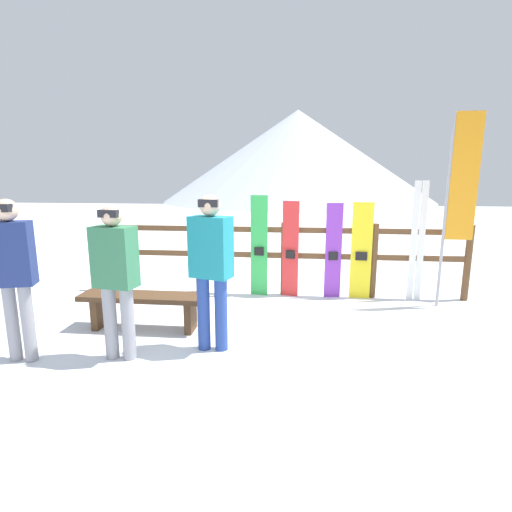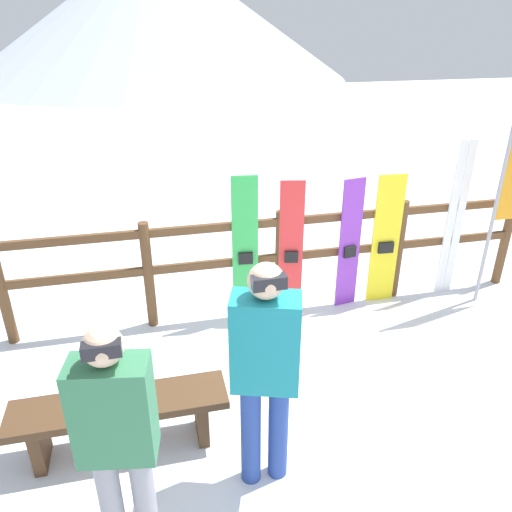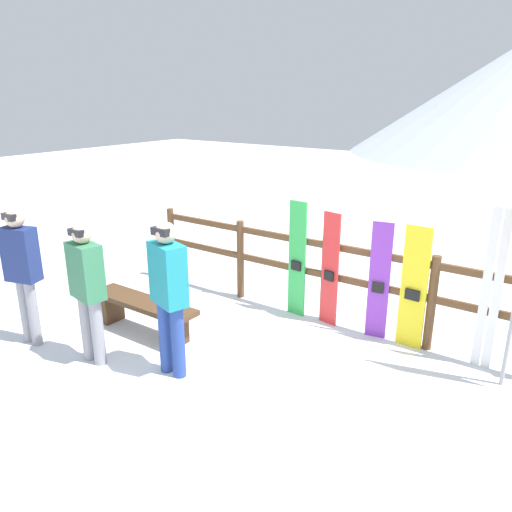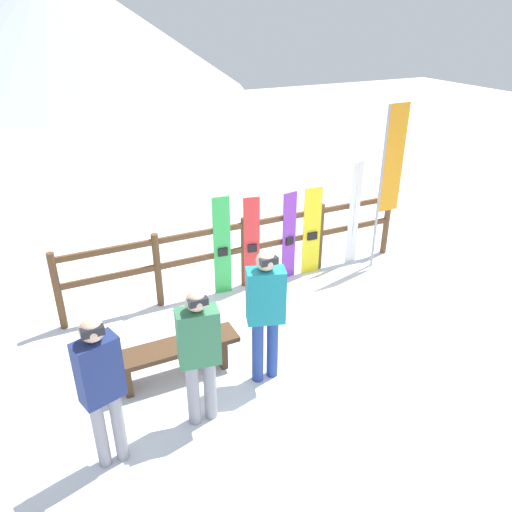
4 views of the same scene
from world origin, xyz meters
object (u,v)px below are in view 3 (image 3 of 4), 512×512
(bench, at_px, (143,308))
(person_plaid_green, at_px, (87,284))
(snowboard_green, at_px, (297,260))
(snowboard_yellow, at_px, (414,289))
(ski_pair_white, at_px, (491,291))
(person_navy, at_px, (22,266))
(person_teal, at_px, (169,289))
(snowboard_purple, at_px, (379,282))
(snowboard_red, at_px, (330,270))

(bench, distance_m, person_plaid_green, 0.96)
(snowboard_green, bearing_deg, snowboard_yellow, -0.00)
(person_plaid_green, height_order, snowboard_yellow, person_plaid_green)
(ski_pair_white, bearing_deg, person_navy, -150.89)
(person_navy, bearing_deg, person_teal, 14.03)
(person_navy, bearing_deg, snowboard_green, 49.23)
(person_teal, bearing_deg, snowboard_green, 81.70)
(snowboard_green, distance_m, ski_pair_white, 2.29)
(person_plaid_green, height_order, snowboard_purple, person_plaid_green)
(person_plaid_green, bearing_deg, person_teal, 19.55)
(bench, height_order, person_plaid_green, person_plaid_green)
(person_teal, relative_size, ski_pair_white, 0.94)
(person_plaid_green, relative_size, snowboard_yellow, 1.08)
(bench, distance_m, person_navy, 1.41)
(person_navy, relative_size, ski_pair_white, 0.92)
(snowboard_purple, relative_size, snowboard_yellow, 0.99)
(person_teal, bearing_deg, snowboard_purple, 55.03)
(snowboard_green, xyz_separation_m, snowboard_red, (0.47, -0.00, -0.04))
(bench, relative_size, snowboard_red, 1.05)
(person_plaid_green, xyz_separation_m, person_navy, (-0.94, -0.14, 0.05))
(person_navy, bearing_deg, person_plaid_green, 8.70)
(ski_pair_white, bearing_deg, snowboard_red, -179.89)
(snowboard_red, height_order, snowboard_yellow, snowboard_red)
(person_plaid_green, distance_m, snowboard_green, 2.57)
(person_navy, distance_m, ski_pair_white, 5.02)
(person_navy, xyz_separation_m, ski_pair_white, (4.39, 2.44, -0.08))
(bench, bearing_deg, snowboard_purple, 33.34)
(person_navy, bearing_deg, snowboard_purple, 37.29)
(person_navy, bearing_deg, snowboard_yellow, 34.08)
(bench, relative_size, person_plaid_green, 0.98)
(person_teal, xyz_separation_m, person_plaid_green, (-0.87, -0.31, -0.05))
(person_teal, height_order, snowboard_green, person_teal)
(person_teal, relative_size, snowboard_purple, 1.15)
(ski_pair_white, bearing_deg, person_plaid_green, -146.27)
(person_plaid_green, height_order, person_navy, person_navy)
(snowboard_purple, bearing_deg, snowboard_red, 180.00)
(bench, bearing_deg, person_navy, -134.09)
(snowboard_purple, bearing_deg, person_navy, -142.71)
(snowboard_yellow, bearing_deg, snowboard_purple, -180.00)
(person_teal, xyz_separation_m, snowboard_yellow, (1.79, 1.99, -0.24))
(bench, relative_size, ski_pair_white, 0.87)
(person_plaid_green, bearing_deg, snowboard_purple, 45.45)
(snowboard_red, bearing_deg, snowboard_yellow, -0.00)
(bench, distance_m, snowboard_yellow, 3.14)
(bench, distance_m, person_teal, 1.21)
(person_plaid_green, relative_size, snowboard_red, 1.07)
(snowboard_yellow, distance_m, ski_pair_white, 0.80)
(person_teal, bearing_deg, person_plaid_green, -160.45)
(person_navy, height_order, snowboard_purple, person_navy)
(snowboard_green, height_order, ski_pair_white, ski_pair_white)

